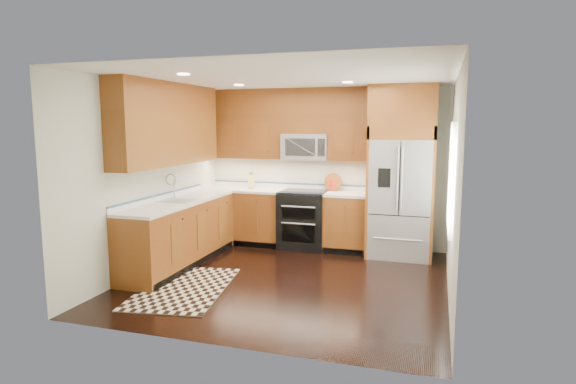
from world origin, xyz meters
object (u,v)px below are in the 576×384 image
(range, at_px, (304,220))
(rug, at_px, (184,288))
(refrigerator, at_px, (402,172))
(knife_block, at_px, (251,181))
(utensil_crock, at_px, (333,183))

(range, bearing_deg, rug, -110.39)
(refrigerator, xyz_separation_m, knife_block, (-2.53, 0.19, -0.25))
(range, relative_size, knife_block, 3.47)
(refrigerator, height_order, rug, refrigerator)
(range, height_order, refrigerator, refrigerator)
(range, relative_size, refrigerator, 0.36)
(refrigerator, relative_size, rug, 1.54)
(knife_block, bearing_deg, rug, -87.77)
(rug, relative_size, utensil_crock, 4.49)
(rug, bearing_deg, range, 60.33)
(refrigerator, relative_size, knife_block, 9.54)
(knife_block, height_order, utensil_crock, utensil_crock)
(range, distance_m, utensil_crock, 0.78)
(range, xyz_separation_m, utensil_crock, (0.44, 0.22, 0.60))
(rug, bearing_deg, refrigerator, 34.58)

